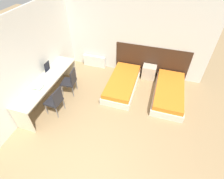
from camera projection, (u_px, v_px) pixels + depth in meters
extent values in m
plane|color=#9E7F56|center=(82.00, 172.00, 3.90)|extent=(20.00, 20.00, 0.00)
cube|color=silver|center=(128.00, 37.00, 5.93)|extent=(5.40, 0.05, 2.70)
cube|color=silver|center=(35.00, 58.00, 4.94)|extent=(0.05, 5.09, 2.70)
cube|color=#382316|center=(151.00, 61.00, 6.22)|extent=(2.57, 0.03, 1.13)
cube|color=beige|center=(122.00, 85.00, 5.97)|extent=(0.93, 1.99, 0.22)
cube|color=orange|center=(123.00, 81.00, 5.84)|extent=(0.85, 1.91, 0.15)
cube|color=beige|center=(168.00, 94.00, 5.63)|extent=(0.93, 1.99, 0.22)
cube|color=orange|center=(170.00, 90.00, 5.50)|extent=(0.85, 1.91, 0.15)
cube|color=beige|center=(149.00, 72.00, 6.29)|extent=(0.47, 0.35, 0.50)
cube|color=silver|center=(94.00, 61.00, 6.87)|extent=(0.88, 0.12, 0.46)
cube|color=beige|center=(46.00, 80.00, 5.13)|extent=(0.60, 2.56, 0.04)
cube|color=beige|center=(23.00, 121.00, 4.49)|extent=(0.54, 0.04, 0.74)
cube|color=beige|center=(69.00, 67.00, 6.29)|extent=(0.54, 0.04, 0.74)
cube|color=#232328|center=(69.00, 82.00, 5.57)|extent=(0.47, 0.47, 0.05)
cube|color=#232328|center=(73.00, 77.00, 5.38)|extent=(0.08, 0.38, 0.45)
cylinder|color=slate|center=(62.00, 90.00, 5.62)|extent=(0.02, 0.02, 0.41)
cylinder|color=slate|center=(66.00, 83.00, 5.88)|extent=(0.02, 0.02, 0.41)
cylinder|color=slate|center=(73.00, 92.00, 5.57)|extent=(0.02, 0.02, 0.41)
cylinder|color=slate|center=(77.00, 85.00, 5.83)|extent=(0.02, 0.02, 0.41)
cube|color=#232328|center=(54.00, 101.00, 4.94)|extent=(0.44, 0.44, 0.05)
cube|color=#232328|center=(58.00, 97.00, 4.72)|extent=(0.05, 0.38, 0.45)
cylinder|color=slate|center=(46.00, 109.00, 5.01)|extent=(0.02, 0.02, 0.41)
cylinder|color=slate|center=(54.00, 101.00, 5.26)|extent=(0.02, 0.02, 0.41)
cylinder|color=slate|center=(57.00, 113.00, 4.92)|extent=(0.02, 0.02, 0.41)
cylinder|color=slate|center=(64.00, 104.00, 5.17)|extent=(0.02, 0.02, 0.41)
cube|color=silver|center=(52.00, 72.00, 5.38)|extent=(0.32, 0.25, 0.02)
cube|color=black|center=(47.00, 67.00, 5.30)|extent=(0.06, 0.25, 0.32)
cube|color=#236B3D|center=(38.00, 87.00, 4.86)|extent=(0.28, 0.26, 0.01)
cube|color=white|center=(38.00, 87.00, 4.86)|extent=(0.26, 0.24, 0.01)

